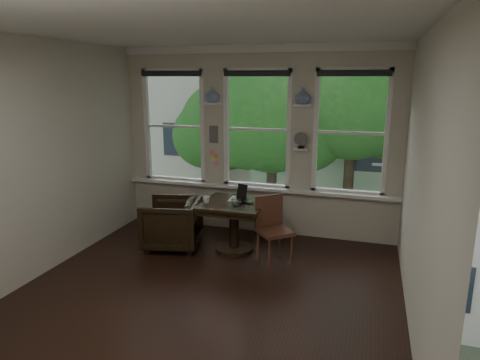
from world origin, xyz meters
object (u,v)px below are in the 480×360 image
(armchair_left, at_px, (172,223))
(table, at_px, (234,227))
(mug, at_px, (206,200))
(laptop, at_px, (243,202))
(side_chair_right, at_px, (275,231))

(armchair_left, bearing_deg, table, 86.17)
(armchair_left, height_order, mug, mug)
(table, height_order, laptop, laptop)
(laptop, bearing_deg, table, -143.21)
(laptop, xyz_separation_m, mug, (-0.50, -0.16, 0.04))
(armchair_left, height_order, laptop, laptop)
(table, bearing_deg, laptop, 7.12)
(armchair_left, height_order, side_chair_right, side_chair_right)
(side_chair_right, xyz_separation_m, mug, (-1.03, 0.08, 0.34))
(table, xyz_separation_m, mug, (-0.37, -0.15, 0.42))
(laptop, bearing_deg, side_chair_right, 4.84)
(mug, bearing_deg, laptop, 18.04)
(table, relative_size, side_chair_right, 0.98)
(side_chair_right, distance_m, mug, 1.09)
(table, xyz_separation_m, side_chair_right, (0.66, -0.23, 0.09))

